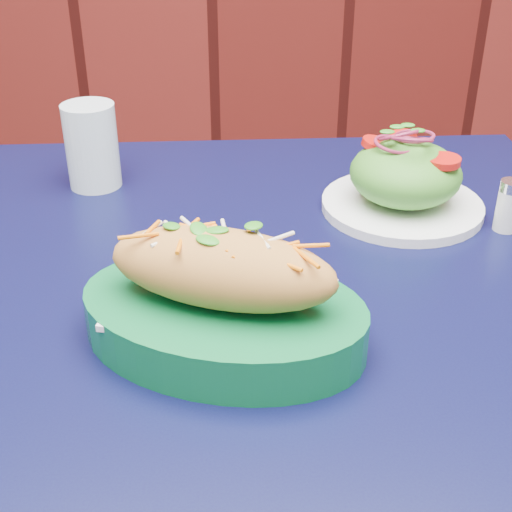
{
  "coord_description": "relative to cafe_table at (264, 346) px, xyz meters",
  "views": [
    {
      "loc": [
        0.07,
        0.84,
        1.14
      ],
      "look_at": [
        0.09,
        1.41,
        0.81
      ],
      "focal_mm": 50.0,
      "sensor_mm": 36.0,
      "label": 1
    }
  ],
  "objects": [
    {
      "name": "salt_shaker",
      "position": [
        0.28,
        0.1,
        0.12
      ],
      "size": [
        0.03,
        0.03,
        0.06
      ],
      "color": "white",
      "rests_on": "cafe_table"
    },
    {
      "name": "water_glass",
      "position": [
        -0.21,
        0.24,
        0.14
      ],
      "size": [
        0.07,
        0.07,
        0.11
      ],
      "primitive_type": "cylinder",
      "color": "silver",
      "rests_on": "cafe_table"
    },
    {
      "name": "salad_plate",
      "position": [
        0.17,
        0.15,
        0.13
      ],
      "size": [
        0.2,
        0.2,
        0.1
      ],
      "rotation": [
        0.0,
        0.0,
        0.02
      ],
      "color": "white",
      "rests_on": "cafe_table"
    },
    {
      "name": "banh_mi_basket",
      "position": [
        -0.04,
        -0.11,
        0.13
      ],
      "size": [
        0.3,
        0.24,
        0.12
      ],
      "rotation": [
        0.0,
        0.0,
        -0.3
      ],
      "color": "#0C6130",
      "rests_on": "cafe_table"
    },
    {
      "name": "cafe_table",
      "position": [
        0.0,
        0.0,
        0.0
      ],
      "size": [
        0.83,
        0.83,
        0.75
      ],
      "rotation": [
        0.0,
        0.0,
        0.03
      ],
      "color": "black",
      "rests_on": "ground"
    }
  ]
}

